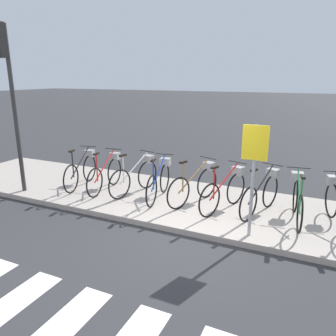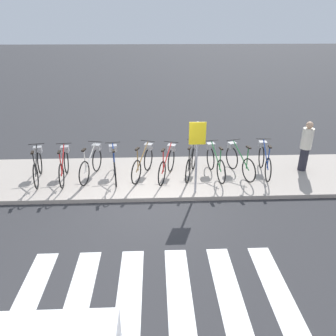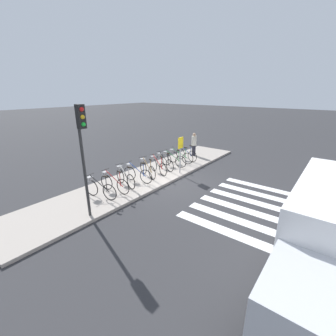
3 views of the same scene
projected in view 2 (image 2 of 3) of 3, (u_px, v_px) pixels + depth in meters
name	position (u px, v px, depth m)	size (l,w,h in m)	color
ground_plane	(154.00, 202.00, 8.90)	(120.00, 120.00, 0.00)	#2D2D30
sidewalk	(154.00, 177.00, 10.18)	(14.96, 2.87, 0.12)	#9E9389
parked_bicycle_0	(38.00, 165.00, 9.71)	(0.51, 1.70, 1.06)	black
parked_bicycle_1	(64.00, 165.00, 9.74)	(0.46, 1.72, 1.06)	black
parked_bicycle_2	(92.00, 162.00, 9.89)	(0.53, 1.70, 1.06)	black
parked_bicycle_3	(114.00, 163.00, 9.83)	(0.46, 1.71, 1.06)	black
parked_bicycle_4	(144.00, 161.00, 9.95)	(0.70, 1.64, 1.06)	black
parked_bicycle_5	(168.00, 163.00, 9.88)	(0.67, 1.65, 1.06)	black
parked_bicycle_6	(192.00, 160.00, 10.03)	(0.63, 1.67, 1.06)	black
parked_bicycle_7	(215.00, 161.00, 10.00)	(0.46, 1.71, 1.06)	black
parked_bicycle_8	(239.00, 160.00, 10.06)	(0.63, 1.66, 1.06)	black
parked_bicycle_9	(264.00, 159.00, 10.13)	(0.46, 1.72, 1.06)	black
pedestrian	(306.00, 145.00, 10.16)	(0.34, 0.34, 1.59)	#23232D
sign_post	(197.00, 146.00, 8.58)	(0.44, 0.07, 2.03)	#99999E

